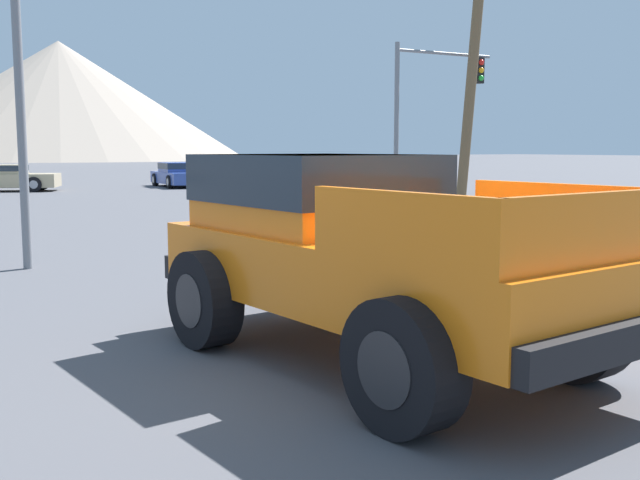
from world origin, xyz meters
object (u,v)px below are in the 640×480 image
(parked_car_white, at_px, (312,179))
(palm_tree_tall, at_px, (466,4))
(orange_pickup_truck, at_px, (355,243))
(parked_car_tan, at_px, (5,178))
(traffic_light_main, at_px, (435,92))
(parked_car_blue, at_px, (179,174))
(red_convertible_car, at_px, (617,273))

(parked_car_white, relative_size, palm_tree_tall, 0.50)
(orange_pickup_truck, height_order, palm_tree_tall, palm_tree_tall)
(orange_pickup_truck, xyz_separation_m, parked_car_white, (11.91, 22.30, -0.46))
(parked_car_white, xyz_separation_m, palm_tree_tall, (1.95, -7.46, 6.22))
(orange_pickup_truck, bearing_deg, parked_car_tan, 81.63)
(traffic_light_main, distance_m, palm_tree_tall, 3.25)
(parked_car_tan, distance_m, parked_car_white, 13.47)
(orange_pickup_truck, distance_m, palm_tree_tall, 21.11)
(parked_car_white, bearing_deg, parked_car_blue, 33.23)
(parked_car_white, bearing_deg, parked_car_tan, 65.14)
(traffic_light_main, height_order, palm_tree_tall, palm_tree_tall)
(parked_car_tan, bearing_deg, orange_pickup_truck, 19.05)
(traffic_light_main, bearing_deg, parked_car_tan, 129.47)
(parked_car_white, bearing_deg, red_convertible_car, 168.22)
(orange_pickup_truck, xyz_separation_m, parked_car_tan, (0.63, 29.65, -0.44))
(palm_tree_tall, bearing_deg, traffic_light_main, 172.46)
(parked_car_white, xyz_separation_m, parked_car_blue, (-3.37, 7.24, 0.02))
(orange_pickup_truck, height_order, traffic_light_main, traffic_light_main)
(parked_car_tan, bearing_deg, traffic_light_main, 59.74)
(red_convertible_car, distance_m, traffic_light_main, 17.50)
(red_convertible_car, relative_size, parked_car_tan, 1.00)
(parked_car_blue, height_order, traffic_light_main, traffic_light_main)
(parked_car_white, height_order, palm_tree_tall, palm_tree_tall)
(orange_pickup_truck, distance_m, parked_car_tan, 29.66)
(orange_pickup_truck, height_order, parked_car_blue, orange_pickup_truck)
(parked_car_tan, height_order, traffic_light_main, traffic_light_main)
(orange_pickup_truck, bearing_deg, palm_tree_tall, 39.79)
(orange_pickup_truck, relative_size, parked_car_blue, 1.08)
(parked_car_white, distance_m, parked_car_blue, 7.99)
(parked_car_white, xyz_separation_m, traffic_light_main, (0.79, -7.31, 3.19))
(orange_pickup_truck, distance_m, parked_car_blue, 30.75)
(parked_car_tan, relative_size, parked_car_white, 1.03)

